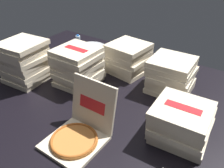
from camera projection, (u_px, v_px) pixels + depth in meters
ground_plane at (102, 101)px, 2.06m from camera, size 3.20×2.40×0.02m
open_pizza_box at (80, 131)px, 1.62m from camera, size 0.38×0.46×0.40m
pizza_stack_center_far at (25, 61)px, 2.26m from camera, size 0.42×0.43×0.41m
pizza_stack_left_far at (78, 67)px, 2.21m from camera, size 0.41×0.40×0.37m
pizza_stack_right_mid at (181, 123)px, 1.60m from camera, size 0.42×0.42×0.28m
pizza_stack_left_mid at (128, 58)px, 2.42m from camera, size 0.44×0.43×0.32m
pizza_stack_right_far at (171, 75)px, 2.12m from camera, size 0.42×0.42×0.32m
ice_bucket at (91, 53)px, 2.75m from camera, size 0.35×0.35×0.15m
water_bottle_0 at (112, 55)px, 2.64m from camera, size 0.06×0.06×0.20m
water_bottle_1 at (72, 52)px, 2.72m from camera, size 0.06×0.06×0.20m
water_bottle_2 at (78, 43)px, 2.96m from camera, size 0.06×0.06×0.20m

